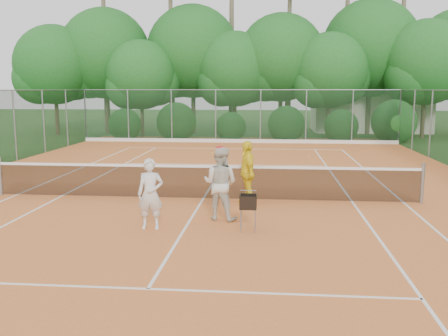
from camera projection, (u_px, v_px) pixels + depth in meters
The scene contains 14 objects.
ground at pixel (203, 200), 13.99m from camera, with size 120.00×120.00×0.00m, color #244C1B.
clay_court at pixel (203, 199), 13.99m from camera, with size 18.00×36.00×0.02m, color orange.
club_building at pixel (368, 110), 36.54m from camera, with size 8.00×5.00×3.00m, color beige.
tennis_net at pixel (203, 181), 13.91m from camera, with size 11.97×0.10×1.10m.
player_white at pixel (150, 194), 10.92m from camera, with size 0.57×0.37×1.56m, color silver.
player_center_grp at pixel (220, 183), 11.67m from camera, with size 0.99×0.87×1.76m.
player_yellow at pixel (247, 172), 13.29m from camera, with size 1.00×0.41×1.70m, color yellow.
ball_hopper at pixel (248, 203), 10.74m from camera, with size 0.35×0.35×0.80m.
stray_ball_a at pixel (212, 153), 23.68m from camera, with size 0.07×0.07×0.07m, color #C8D631.
stray_ball_b at pixel (284, 146), 26.48m from camera, with size 0.07×0.07×0.07m, color gold.
stray_ball_c at pixel (308, 156), 22.76m from camera, with size 0.07×0.07×0.07m, color yellow.
court_markings at pixel (203, 199), 13.99m from camera, with size 11.03×23.83×0.01m.
fence_back at pixel (238, 116), 28.50m from camera, with size 18.07×0.07×3.00m.
tropical_treeline at pixel (265, 58), 32.94m from camera, with size 32.10×8.49×15.03m.
Camera 1 is at (1.85, -13.57, 3.08)m, focal length 40.00 mm.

